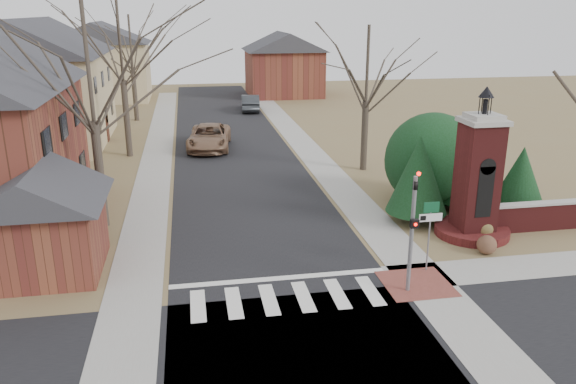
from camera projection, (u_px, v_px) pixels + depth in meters
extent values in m
plane|color=brown|center=(291.00, 310.00, 18.48)|extent=(120.00, 120.00, 0.00)
cube|color=black|center=(234.00, 151.00, 39.06)|extent=(8.00, 70.00, 0.01)
cube|color=black|center=(310.00, 364.00, 15.67)|extent=(120.00, 8.00, 0.01)
cube|color=silver|center=(286.00, 298.00, 19.22)|extent=(8.00, 2.20, 0.02)
cube|color=silver|center=(279.00, 278.00, 20.63)|extent=(8.00, 0.35, 0.02)
cube|color=gray|center=(307.00, 148.00, 39.93)|extent=(2.00, 60.00, 0.02)
cube|color=gray|center=(157.00, 155.00, 38.19)|extent=(2.00, 60.00, 0.02)
cube|color=brown|center=(416.00, 284.00, 20.21)|extent=(2.40, 2.40, 0.02)
cylinder|color=slate|center=(411.00, 235.00, 19.11)|extent=(0.14, 0.14, 4.20)
imported|color=black|center=(416.00, 181.00, 18.50)|extent=(0.15, 0.18, 0.90)
sphere|color=#FF0C05|center=(419.00, 174.00, 18.20)|extent=(0.14, 0.14, 0.14)
cube|color=black|center=(415.00, 224.00, 18.78)|extent=(0.28, 0.16, 0.30)
sphere|color=#FF0C05|center=(416.00, 225.00, 18.70)|extent=(0.11, 0.11, 0.11)
cylinder|color=slate|center=(429.00, 239.00, 20.88)|extent=(0.06, 0.06, 2.60)
cube|color=silver|center=(431.00, 218.00, 20.60)|extent=(0.90, 0.03, 0.30)
cube|color=black|center=(423.00, 218.00, 20.54)|extent=(0.22, 0.02, 0.18)
cube|color=#104B2A|center=(432.00, 207.00, 20.48)|extent=(0.60, 0.03, 0.40)
cylinder|color=#581A1A|center=(471.00, 231.00, 24.61)|extent=(3.20, 3.20, 0.36)
cube|color=#581A1A|center=(477.00, 180.00, 23.89)|extent=(1.50, 1.50, 5.00)
cube|color=black|center=(485.00, 192.00, 23.31)|extent=(0.70, 0.10, 2.20)
cube|color=gray|center=(483.00, 121.00, 23.10)|extent=(1.70, 1.70, 0.20)
cube|color=gray|center=(484.00, 116.00, 23.03)|extent=(1.30, 1.30, 0.20)
cylinder|color=black|center=(485.00, 107.00, 22.91)|extent=(0.20, 0.20, 0.60)
cone|color=black|center=(487.00, 92.00, 22.72)|extent=(0.64, 0.64, 0.45)
cube|color=#581A1A|center=(565.00, 215.00, 25.23)|extent=(7.50, 0.40, 1.20)
cube|color=gray|center=(567.00, 202.00, 25.03)|extent=(7.50, 0.50, 0.10)
cube|color=tan|center=(39.00, 100.00, 40.48)|extent=(9.00, 12.00, 6.40)
cube|color=brown|center=(44.00, 236.00, 20.83)|extent=(4.00, 4.00, 2.80)
cube|color=tan|center=(101.00, 72.00, 60.44)|extent=(10.00, 8.00, 6.00)
cube|color=tan|center=(66.00, 34.00, 57.24)|extent=(0.75, 0.75, 3.08)
cube|color=brown|center=(284.00, 73.00, 63.95)|extent=(8.00, 8.00, 5.00)
cube|color=brown|center=(266.00, 43.00, 61.02)|extent=(0.75, 0.75, 2.80)
cylinder|color=#473D33|center=(415.00, 216.00, 26.16)|extent=(0.20, 0.20, 0.50)
cone|color=black|center=(418.00, 174.00, 25.52)|extent=(2.80, 2.80, 3.60)
cylinder|color=#473D33|center=(469.00, 204.00, 27.83)|extent=(0.20, 0.20, 0.50)
cone|color=black|center=(473.00, 158.00, 27.10)|extent=(3.40, 3.40, 4.20)
cylinder|color=#473D33|center=(517.00, 208.00, 27.23)|extent=(0.20, 0.20, 0.50)
cone|color=black|center=(521.00, 175.00, 26.72)|extent=(2.40, 2.40, 2.80)
sphere|color=black|center=(433.00, 156.00, 28.13)|extent=(4.80, 4.80, 4.80)
cylinder|color=#473D33|center=(100.00, 175.00, 24.97)|extent=(0.40, 0.40, 4.83)
cylinder|color=#473D33|center=(127.00, 119.00, 37.10)|extent=(0.40, 0.40, 5.04)
cylinder|color=#473D33|center=(135.00, 96.00, 49.28)|extent=(0.40, 0.40, 4.41)
cylinder|color=#473D33|center=(364.00, 136.00, 34.05)|extent=(0.40, 0.40, 4.20)
imported|color=#88644A|center=(209.00, 137.00, 39.57)|extent=(3.51, 6.37, 1.69)
imported|color=#313539|center=(250.00, 103.00, 54.39)|extent=(2.08, 4.91, 1.58)
sphere|color=brown|center=(487.00, 245.00, 22.60)|extent=(0.79, 0.79, 0.79)
sphere|color=brown|center=(483.00, 228.00, 24.20)|extent=(0.92, 0.92, 0.92)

